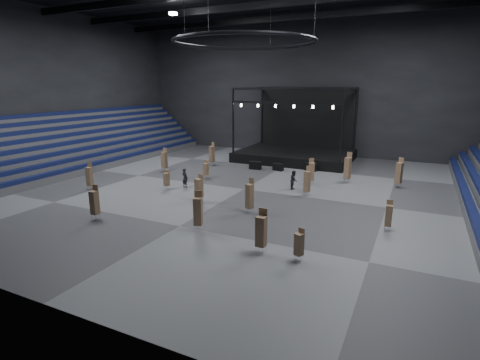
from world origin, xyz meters
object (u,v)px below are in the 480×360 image
at_px(chair_stack_0, 212,154).
at_px(chair_stack_15, 250,196).
at_px(chair_stack_9, 198,211).
at_px(chair_stack_7, 206,169).
at_px(chair_stack_13, 307,181).
at_px(chair_stack_1, 399,172).
at_px(chair_stack_5, 167,179).
at_px(chair_stack_6, 299,244).
at_px(chair_stack_11, 389,215).
at_px(man_center, 185,178).
at_px(crew_member, 294,180).
at_px(flight_case_mid, 278,167).
at_px(chair_stack_10, 261,230).
at_px(chair_stack_4, 348,168).
at_px(flight_case_left, 255,165).
at_px(chair_stack_2, 95,202).
at_px(flight_case_right, 311,167).
at_px(chair_stack_8, 311,171).
at_px(stage, 297,148).
at_px(chair_stack_12, 199,188).
at_px(chair_stack_14, 89,176).

height_order(chair_stack_0, chair_stack_15, chair_stack_0).
bearing_deg(chair_stack_15, chair_stack_9, -88.60).
bearing_deg(chair_stack_0, chair_stack_7, -45.74).
distance_m(chair_stack_0, chair_stack_13, 15.77).
bearing_deg(chair_stack_13, chair_stack_1, 57.46).
xyz_separation_m(chair_stack_5, chair_stack_6, (15.38, -8.79, 0.00)).
bearing_deg(chair_stack_11, man_center, 163.53).
bearing_deg(crew_member, flight_case_mid, 23.59).
bearing_deg(chair_stack_10, chair_stack_4, 86.72).
height_order(chair_stack_5, chair_stack_10, chair_stack_10).
bearing_deg(chair_stack_0, flight_case_left, 23.64).
height_order(chair_stack_0, crew_member, chair_stack_0).
bearing_deg(flight_case_left, chair_stack_10, -65.74).
distance_m(chair_stack_1, man_center, 20.23).
height_order(chair_stack_4, chair_stack_10, chair_stack_4).
bearing_deg(chair_stack_4, chair_stack_15, -96.00).
bearing_deg(chair_stack_2, chair_stack_9, 8.90).
xyz_separation_m(chair_stack_2, chair_stack_5, (-0.22, 8.79, -0.32)).
height_order(flight_case_right, chair_stack_5, chair_stack_5).
xyz_separation_m(chair_stack_8, crew_member, (-0.97, -2.46, -0.44)).
relative_size(chair_stack_0, chair_stack_5, 1.51).
xyz_separation_m(chair_stack_11, chair_stack_15, (-9.74, -0.74, 0.29)).
relative_size(chair_stack_9, chair_stack_11, 1.29).
xyz_separation_m(flight_case_left, chair_stack_9, (4.11, -19.02, 0.97)).
relative_size(stage, chair_stack_6, 7.40).
xyz_separation_m(flight_case_mid, chair_stack_10, (6.56, -20.84, 0.99)).
relative_size(chair_stack_2, chair_stack_4, 0.83).
height_order(flight_case_mid, chair_stack_11, chair_stack_11).
height_order(flight_case_left, chair_stack_1, chair_stack_1).
relative_size(chair_stack_12, crew_member, 1.32).
distance_m(chair_stack_2, chair_stack_9, 7.97).
relative_size(chair_stack_0, man_center, 1.52).
bearing_deg(chair_stack_6, chair_stack_12, 170.86).
xyz_separation_m(flight_case_left, chair_stack_5, (-3.96, -11.57, 0.55)).
bearing_deg(chair_stack_13, stage, 125.31).
relative_size(stage, chair_stack_8, 5.41).
bearing_deg(chair_stack_2, man_center, 84.01).
height_order(flight_case_right, man_center, man_center).
relative_size(flight_case_mid, chair_stack_14, 0.47).
height_order(chair_stack_13, man_center, chair_stack_13).
bearing_deg(chair_stack_11, crew_member, 134.69).
distance_m(chair_stack_14, chair_stack_15, 16.01).
distance_m(flight_case_left, man_center, 10.64).
bearing_deg(chair_stack_11, flight_case_left, 132.54).
relative_size(chair_stack_14, man_center, 1.38).
distance_m(flight_case_right, chair_stack_11, 18.25).
bearing_deg(chair_stack_4, chair_stack_2, -112.19).
bearing_deg(chair_stack_1, chair_stack_8, -141.05).
bearing_deg(chair_stack_11, chair_stack_4, 105.88).
relative_size(flight_case_left, chair_stack_4, 0.44).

